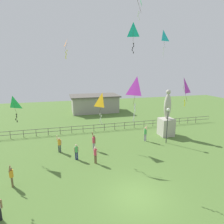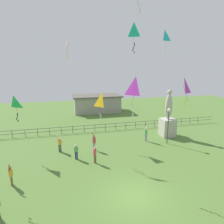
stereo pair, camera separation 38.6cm
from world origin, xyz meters
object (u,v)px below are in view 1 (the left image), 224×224
(person_2, at_px, (11,175))
(kite_2, at_px, (67,44))
(lamppost, at_px, (168,118))
(person_0, at_px, (95,154))
(person_1, at_px, (76,151))
(person_3, at_px, (59,144))
(kite_8, at_px, (137,88))
(person_4, at_px, (94,141))
(kite_7, at_px, (102,101))
(statue_monument, at_px, (166,121))
(kite_6, at_px, (13,103))
(kite_1, at_px, (133,31))
(person_5, at_px, (145,133))
(kite_3, at_px, (183,86))

(person_2, xyz_separation_m, kite_2, (4.87, 10.65, 10.28))
(lamppost, height_order, person_0, lamppost)
(person_1, distance_m, person_3, 2.56)
(person_3, height_order, kite_8, kite_8)
(person_4, relative_size, kite_7, 0.69)
(lamppost, bearing_deg, person_4, 179.14)
(statue_monument, relative_size, kite_6, 2.27)
(person_2, height_order, kite_1, kite_1)
(lamppost, distance_m, kite_1, 9.97)
(person_1, height_order, kite_2, kite_2)
(kite_1, bearing_deg, person_5, -9.02)
(person_2, height_order, person_4, person_4)
(person_4, bearing_deg, kite_7, -69.49)
(kite_1, bearing_deg, person_1, -155.86)
(kite_6, bearing_deg, person_1, -22.45)
(kite_2, distance_m, kite_6, 9.66)
(person_0, bearing_deg, person_1, 143.19)
(lamppost, distance_m, kite_6, 15.77)
(person_0, bearing_deg, person_5, 30.08)
(kite_3, bearing_deg, kite_7, 164.64)
(statue_monument, relative_size, person_5, 2.88)
(statue_monument, relative_size, person_0, 3.66)
(statue_monument, distance_m, person_0, 11.16)
(person_3, relative_size, kite_1, 0.61)
(person_1, distance_m, person_2, 5.73)
(person_1, height_order, kite_1, kite_1)
(person_5, distance_m, kite_8, 9.88)
(person_0, xyz_separation_m, person_5, (6.58, 3.81, 0.10))
(person_2, xyz_separation_m, person_3, (3.32, 5.11, 0.02))
(person_3, bearing_deg, person_1, -53.42)
(person_0, xyz_separation_m, person_3, (-3.11, 3.24, 0.00))
(person_4, distance_m, kite_3, 10.16)
(kite_7, xyz_separation_m, kite_8, (1.63, -4.10, 1.54))
(person_2, distance_m, kite_2, 15.59)
(kite_1, xyz_separation_m, kite_6, (-11.82, -0.68, -6.87))
(kite_2, bearing_deg, person_4, -72.56)
(person_0, height_order, kite_7, kite_7)
(statue_monument, distance_m, kite_1, 11.47)
(person_4, distance_m, kite_2, 11.99)
(person_1, height_order, kite_8, kite_8)
(person_5, bearing_deg, person_0, -149.92)
(person_4, relative_size, kite_6, 0.77)
(person_1, height_order, person_3, person_3)
(statue_monument, xyz_separation_m, kite_7, (-9.03, -3.80, 3.60))
(person_5, height_order, kite_3, kite_3)
(person_3, bearing_deg, kite_3, -20.00)
(kite_2, relative_size, kite_3, 0.89)
(person_2, relative_size, kite_3, 0.69)
(kite_2, bearing_deg, kite_3, -45.32)
(statue_monument, height_order, kite_7, kite_7)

